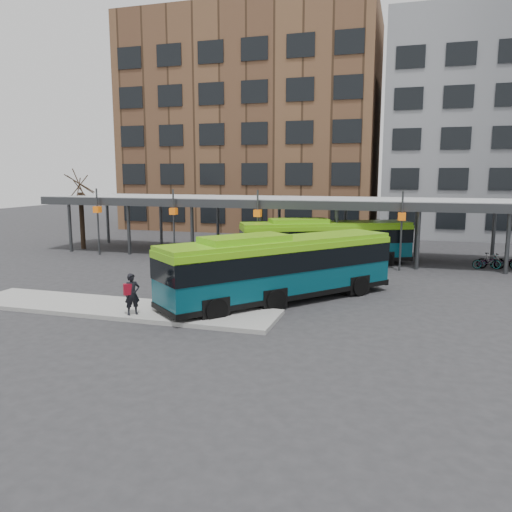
{
  "coord_description": "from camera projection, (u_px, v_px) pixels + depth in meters",
  "views": [
    {
      "loc": [
        6.18,
        -21.33,
        5.82
      ],
      "look_at": [
        -0.81,
        2.01,
        1.8
      ],
      "focal_mm": 35.0,
      "sensor_mm": 36.0,
      "label": 1
    }
  ],
  "objects": [
    {
      "name": "pedestrian",
      "position": [
        132.0,
        294.0,
        20.09
      ],
      "size": [
        0.72,
        0.72,
        1.69
      ],
      "rotation": [
        0.0,
        0.0,
        0.8
      ],
      "color": "black",
      "rests_on": "boarding_island"
    },
    {
      "name": "boarding_island",
      "position": [
        119.0,
        308.0,
        21.56
      ],
      "size": [
        14.0,
        3.0,
        0.18
      ],
      "primitive_type": "cube",
      "color": "gray",
      "rests_on": "ground"
    },
    {
      "name": "canopy",
      "position": [
        312.0,
        202.0,
        34.4
      ],
      "size": [
        40.0,
        6.53,
        4.8
      ],
      "color": "#999B9E",
      "rests_on": "ground"
    },
    {
      "name": "bus_rear",
      "position": [
        325.0,
        241.0,
        32.09
      ],
      "size": [
        10.83,
        6.93,
        3.01
      ],
      "rotation": [
        0.0,
        0.0,
        0.46
      ],
      "color": "#063D4A",
      "rests_on": "ground"
    },
    {
      "name": "building_brick",
      "position": [
        254.0,
        126.0,
        54.14
      ],
      "size": [
        26.0,
        14.0,
        22.0
      ],
      "primitive_type": "cube",
      "color": "brown",
      "rests_on": "ground"
    },
    {
      "name": "ground",
      "position": [
        260.0,
        302.0,
        22.85
      ],
      "size": [
        120.0,
        120.0,
        0.0
      ],
      "primitive_type": "plane",
      "color": "#28282B",
      "rests_on": "ground"
    },
    {
      "name": "bus_front",
      "position": [
        280.0,
        266.0,
        22.69
      ],
      "size": [
        9.33,
        10.45,
        3.19
      ],
      "rotation": [
        0.0,
        0.0,
        0.87
      ],
      "color": "#063D4A",
      "rests_on": "ground"
    },
    {
      "name": "tree",
      "position": [
        82.0,
        218.0,
        38.89
      ],
      "size": [
        1.64,
        1.64,
        5.6
      ],
      "color": "black",
      "rests_on": "ground"
    }
  ]
}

